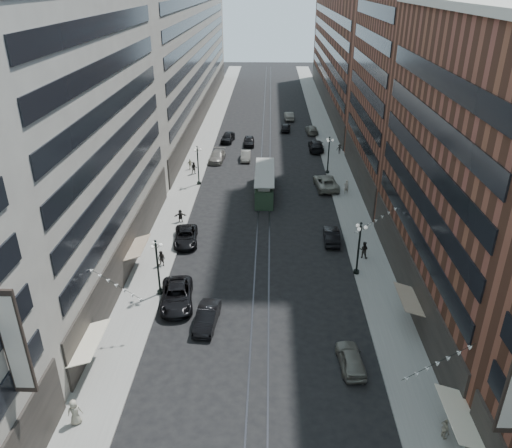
# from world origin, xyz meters

# --- Properties ---
(ground) EXTENTS (220.00, 220.00, 0.00)m
(ground) POSITION_xyz_m (0.00, 60.00, 0.00)
(ground) COLOR black
(ground) RESTS_ON ground
(sidewalk_west) EXTENTS (4.00, 180.00, 0.15)m
(sidewalk_west) POSITION_xyz_m (-11.00, 70.00, 0.07)
(sidewalk_west) COLOR gray
(sidewalk_west) RESTS_ON ground
(sidewalk_east) EXTENTS (4.00, 180.00, 0.15)m
(sidewalk_east) POSITION_xyz_m (11.00, 70.00, 0.07)
(sidewalk_east) COLOR gray
(sidewalk_east) RESTS_ON ground
(rail_west) EXTENTS (0.12, 180.00, 0.02)m
(rail_west) POSITION_xyz_m (-0.70, 70.00, 0.01)
(rail_west) COLOR #2D2D33
(rail_west) RESTS_ON ground
(rail_east) EXTENTS (0.12, 180.00, 0.02)m
(rail_east) POSITION_xyz_m (0.70, 70.00, 0.01)
(rail_east) COLOR #2D2D33
(rail_east) RESTS_ON ground
(building_west_mid) EXTENTS (8.00, 36.00, 28.00)m
(building_west_mid) POSITION_xyz_m (-17.00, 33.00, 14.00)
(building_west_mid) COLOR #A19C8F
(building_west_mid) RESTS_ON ground
(building_west_far) EXTENTS (8.00, 90.00, 26.00)m
(building_west_far) POSITION_xyz_m (-17.00, 96.00, 13.00)
(building_west_far) COLOR #A19C8F
(building_west_far) RESTS_ON ground
(building_east_mid) EXTENTS (8.00, 30.00, 24.00)m
(building_east_mid) POSITION_xyz_m (17.00, 28.00, 12.00)
(building_east_mid) COLOR brown
(building_east_mid) RESTS_ON ground
(building_east_tower) EXTENTS (8.00, 26.00, 42.00)m
(building_east_tower) POSITION_xyz_m (17.00, 56.00, 21.00)
(building_east_tower) COLOR brown
(building_east_tower) RESTS_ON ground
(building_east_far) EXTENTS (8.00, 72.00, 24.00)m
(building_east_far) POSITION_xyz_m (17.00, 105.00, 12.00)
(building_east_far) COLOR brown
(building_east_far) RESTS_ON ground
(lamppost_sw_far) EXTENTS (1.03, 1.14, 5.52)m
(lamppost_sw_far) POSITION_xyz_m (-9.20, 28.00, 3.10)
(lamppost_sw_far) COLOR black
(lamppost_sw_far) RESTS_ON sidewalk_west
(lamppost_sw_mid) EXTENTS (1.03, 1.14, 5.52)m
(lamppost_sw_mid) POSITION_xyz_m (-9.20, 55.00, 3.10)
(lamppost_sw_mid) COLOR black
(lamppost_sw_mid) RESTS_ON sidewalk_west
(lamppost_se_far) EXTENTS (1.03, 1.14, 5.52)m
(lamppost_se_far) POSITION_xyz_m (9.20, 32.00, 3.10)
(lamppost_se_far) COLOR black
(lamppost_se_far) RESTS_ON sidewalk_east
(lamppost_se_mid) EXTENTS (1.03, 1.14, 5.52)m
(lamppost_se_mid) POSITION_xyz_m (9.20, 60.00, 3.10)
(lamppost_se_mid) COLOR black
(lamppost_se_mid) RESTS_ON sidewalk_east
(streetcar) EXTENTS (2.51, 11.36, 3.14)m
(streetcar) POSITION_xyz_m (0.00, 52.16, 1.45)
(streetcar) COLOR #263C29
(streetcar) RESTS_ON ground
(car_2) EXTENTS (3.53, 6.27, 1.65)m
(car_2) POSITION_xyz_m (-7.42, 26.64, 0.83)
(car_2) COLOR black
(car_2) RESTS_ON ground
(car_4) EXTENTS (2.02, 4.39, 1.46)m
(car_4) POSITION_xyz_m (6.80, 19.04, 0.73)
(car_4) COLOR slate
(car_4) RESTS_ON ground
(car_5) EXTENTS (2.02, 4.76, 1.53)m
(car_5) POSITION_xyz_m (-4.42, 23.72, 0.76)
(car_5) COLOR black
(car_5) RESTS_ON ground
(pedestrian_1) EXTENTS (1.02, 0.74, 1.88)m
(pedestrian_1) POSITION_xyz_m (-11.64, 13.14, 1.09)
(pedestrian_1) COLOR gray
(pedestrian_1) RESTS_ON sidewalk_west
(pedestrian_2) EXTENTS (0.90, 0.68, 1.64)m
(pedestrian_2) POSITION_xyz_m (-10.00, 32.86, 0.97)
(pedestrian_2) COLOR black
(pedestrian_2) RESTS_ON sidewalk_west
(pedestrian_4) EXTENTS (0.56, 0.94, 1.50)m
(pedestrian_4) POSITION_xyz_m (11.69, 12.63, 0.90)
(pedestrian_4) COLOR #B9B19A
(pedestrian_4) RESTS_ON sidewalk_east
(car_7) EXTENTS (3.03, 5.54, 1.47)m
(car_7) POSITION_xyz_m (-8.40, 38.07, 0.74)
(car_7) COLOR black
(car_7) RESTS_ON ground
(car_8) EXTENTS (2.55, 5.46, 1.54)m
(car_8) POSITION_xyz_m (-7.66, 65.32, 0.77)
(car_8) COLOR slate
(car_8) RESTS_ON ground
(car_9) EXTENTS (2.55, 5.09, 1.67)m
(car_9) POSITION_xyz_m (-6.80, 75.74, 0.83)
(car_9) COLOR black
(car_9) RESTS_ON ground
(car_10) EXTENTS (1.76, 4.64, 1.51)m
(car_10) POSITION_xyz_m (7.49, 38.72, 0.76)
(car_10) COLOR black
(car_10) RESTS_ON ground
(car_11) EXTENTS (3.39, 6.38, 1.71)m
(car_11) POSITION_xyz_m (8.40, 54.36, 0.85)
(car_11) COLOR gray
(car_11) RESTS_ON ground
(car_12) EXTENTS (2.40, 5.84, 1.69)m
(car_12) POSITION_xyz_m (8.40, 71.29, 0.85)
(car_12) COLOR black
(car_12) RESTS_ON ground
(car_13) EXTENTS (1.91, 4.53, 1.53)m
(car_13) POSITION_xyz_m (-2.97, 73.74, 0.76)
(car_13) COLOR black
(car_13) RESTS_ON ground
(car_14) EXTENTS (1.95, 4.97, 1.61)m
(car_14) POSITION_xyz_m (4.50, 91.42, 0.81)
(car_14) COLOR slate
(car_14) RESTS_ON ground
(pedestrian_5) EXTENTS (1.48, 0.69, 1.54)m
(pedestrian_5) POSITION_xyz_m (-9.78, 42.94, 0.92)
(pedestrian_5) COLOR black
(pedestrian_5) RESTS_ON sidewalk_west
(pedestrian_6) EXTENTS (1.03, 0.77, 1.60)m
(pedestrian_6) POSITION_xyz_m (-11.29, 61.03, 0.95)
(pedestrian_6) COLOR beige
(pedestrian_6) RESTS_ON sidewalk_west
(pedestrian_7) EXTENTS (1.00, 0.75, 1.82)m
(pedestrian_7) POSITION_xyz_m (10.38, 35.07, 1.06)
(pedestrian_7) COLOR black
(pedestrian_7) RESTS_ON sidewalk_east
(pedestrian_8) EXTENTS (0.77, 0.59, 1.88)m
(pedestrian_8) POSITION_xyz_m (10.88, 52.23, 1.09)
(pedestrian_8) COLOR gray
(pedestrian_8) RESTS_ON sidewalk_east
(pedestrian_9) EXTENTS (1.08, 0.61, 1.57)m
(pedestrian_9) POSITION_xyz_m (12.08, 69.22, 0.94)
(pedestrian_9) COLOR black
(pedestrian_9) RESTS_ON sidewalk_east
(car_extra_0) EXTENTS (2.36, 5.09, 1.44)m
(car_extra_0) POSITION_xyz_m (8.40, 81.61, 0.72)
(car_extra_0) COLOR slate
(car_extra_0) RESTS_ON ground
(car_extra_1) EXTENTS (2.00, 4.36, 1.45)m
(car_extra_1) POSITION_xyz_m (3.62, 82.97, 0.72)
(car_extra_1) COLOR black
(car_extra_1) RESTS_ON ground
(car_extra_2) EXTENTS (1.55, 4.32, 1.42)m
(car_extra_2) POSITION_xyz_m (-3.16, 65.97, 0.71)
(car_extra_2) COLOR slate
(car_extra_2) RESTS_ON ground
(pedestrian_extra_0) EXTENTS (0.98, 0.67, 1.84)m
(pedestrian_extra_0) POSITION_xyz_m (-10.39, 58.98, 1.07)
(pedestrian_extra_0) COLOR black
(pedestrian_extra_0) RESTS_ON sidewalk_west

